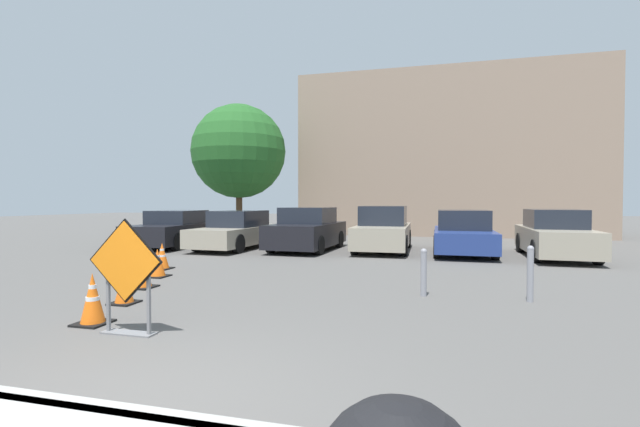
% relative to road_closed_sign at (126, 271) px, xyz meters
% --- Properties ---
extents(ground_plane, '(96.00, 96.00, 0.00)m').
position_rel_road_closed_sign_xyz_m(ground_plane, '(1.48, 8.02, -0.85)').
color(ground_plane, '#565451').
extents(curb_lip, '(27.47, 0.20, 0.14)m').
position_rel_road_closed_sign_xyz_m(curb_lip, '(1.48, -1.98, -0.78)').
color(curb_lip, '#999993').
rests_on(curb_lip, ground_plane).
extents(road_closed_sign, '(1.10, 0.20, 1.53)m').
position_rel_road_closed_sign_xyz_m(road_closed_sign, '(0.00, 0.00, 0.00)').
color(road_closed_sign, black).
rests_on(road_closed_sign, ground_plane).
extents(traffic_cone_nearest, '(0.45, 0.45, 0.73)m').
position_rel_road_closed_sign_xyz_m(traffic_cone_nearest, '(-0.81, 0.30, -0.49)').
color(traffic_cone_nearest, black).
rests_on(traffic_cone_nearest, ground_plane).
extents(traffic_cone_second, '(0.42, 0.42, 0.62)m').
position_rel_road_closed_sign_xyz_m(traffic_cone_second, '(-1.23, 1.47, -0.54)').
color(traffic_cone_second, black).
rests_on(traffic_cone_second, ground_plane).
extents(traffic_cone_third, '(0.49, 0.49, 0.68)m').
position_rel_road_closed_sign_xyz_m(traffic_cone_third, '(-1.81, 2.72, -0.52)').
color(traffic_cone_third, black).
rests_on(traffic_cone_third, ground_plane).
extents(traffic_cone_fourth, '(0.48, 0.48, 0.66)m').
position_rel_road_closed_sign_xyz_m(traffic_cone_fourth, '(-2.30, 3.91, -0.53)').
color(traffic_cone_fourth, black).
rests_on(traffic_cone_fourth, ground_plane).
extents(traffic_cone_fifth, '(0.47, 0.47, 0.69)m').
position_rel_road_closed_sign_xyz_m(traffic_cone_fifth, '(-2.90, 4.95, -0.51)').
color(traffic_cone_fifth, black).
rests_on(traffic_cone_fifth, ground_plane).
extents(parked_car_nearest, '(2.11, 4.74, 1.41)m').
position_rel_road_closed_sign_xyz_m(parked_car_nearest, '(-5.89, 10.19, -0.18)').
color(parked_car_nearest, black).
rests_on(parked_car_nearest, ground_plane).
extents(parked_car_second, '(2.00, 4.71, 1.42)m').
position_rel_road_closed_sign_xyz_m(parked_car_second, '(-3.18, 10.06, -0.19)').
color(parked_car_second, '#A39984').
rests_on(parked_car_second, ground_plane).
extents(parked_car_third, '(2.13, 4.14, 1.55)m').
position_rel_road_closed_sign_xyz_m(parked_car_third, '(-0.47, 10.16, -0.13)').
color(parked_car_third, black).
rests_on(parked_car_third, ground_plane).
extents(parked_car_fourth, '(1.85, 4.28, 1.61)m').
position_rel_road_closed_sign_xyz_m(parked_car_fourth, '(2.23, 10.61, -0.11)').
color(parked_car_fourth, '#A39984').
rests_on(parked_car_fourth, ground_plane).
extents(parked_car_fifth, '(1.96, 4.28, 1.48)m').
position_rel_road_closed_sign_xyz_m(parked_car_fifth, '(4.94, 10.35, -0.17)').
color(parked_car_fifth, navy).
rests_on(parked_car_fifth, ground_plane).
extents(parked_car_sixth, '(1.89, 4.33, 1.52)m').
position_rel_road_closed_sign_xyz_m(parked_car_sixth, '(7.65, 10.02, -0.15)').
color(parked_car_sixth, '#A39984').
rests_on(parked_car_sixth, ground_plane).
extents(bollard_nearest, '(0.12, 0.12, 0.89)m').
position_rel_road_closed_sign_xyz_m(bollard_nearest, '(3.75, 3.36, -0.37)').
color(bollard_nearest, gray).
rests_on(bollard_nearest, ground_plane).
extents(bollard_second, '(0.12, 0.12, 0.99)m').
position_rel_road_closed_sign_xyz_m(bollard_second, '(5.56, 3.36, -0.32)').
color(bollard_second, gray).
rests_on(bollard_second, ground_plane).
extents(building_facade_backdrop, '(15.35, 5.00, 8.56)m').
position_rel_road_closed_sign_xyz_m(building_facade_backdrop, '(4.60, 19.82, 3.43)').
color(building_facade_backdrop, gray).
rests_on(building_facade_backdrop, ground_plane).
extents(street_tree_behind_lot, '(4.73, 4.73, 6.68)m').
position_rel_road_closed_sign_xyz_m(street_tree_behind_lot, '(-5.56, 15.24, 3.46)').
color(street_tree_behind_lot, '#513823').
rests_on(street_tree_behind_lot, ground_plane).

